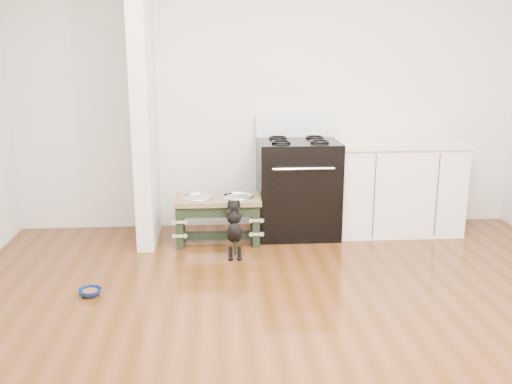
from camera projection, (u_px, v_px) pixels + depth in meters
name	position (u px, v px, depth m)	size (l,w,h in m)	color
ground	(306.00, 342.00, 3.52)	(5.00, 5.00, 0.00)	#49280D
room_shell	(312.00, 75.00, 3.13)	(5.00, 5.00, 5.00)	silver
partition_wall	(144.00, 96.00, 5.15)	(0.15, 0.80, 2.70)	silver
oven_range	(297.00, 186.00, 5.51)	(0.76, 0.69, 1.14)	black
cabinet_run	(396.00, 186.00, 5.60)	(1.24, 0.64, 0.91)	white
dog_feeder	(218.00, 211.00, 5.28)	(0.79, 0.42, 0.45)	black
puppy	(234.00, 227.00, 4.95)	(0.14, 0.41, 0.48)	black
floor_bowl	(90.00, 292.00, 4.18)	(0.19, 0.19, 0.05)	navy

